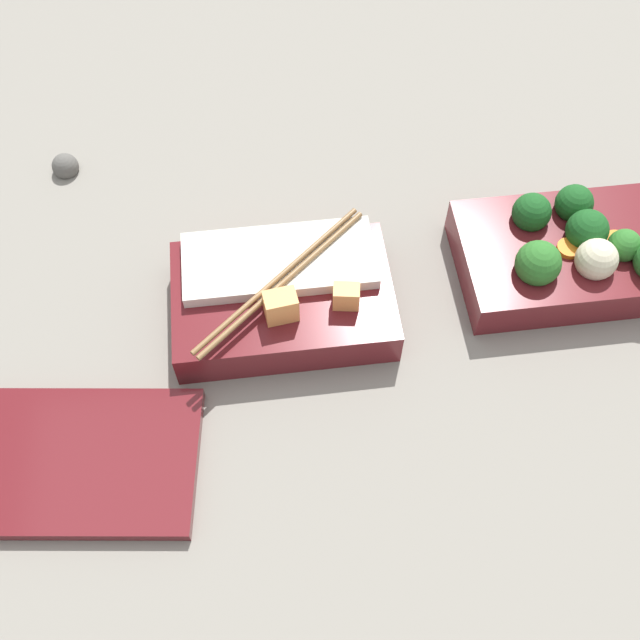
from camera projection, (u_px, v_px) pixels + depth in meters
The scene contains 5 objects.
ground_plane at pixel (417, 288), 0.73m from camera, with size 3.00×3.00×0.00m, color gray.
bento_tray_vegetable at pixel (569, 252), 0.72m from camera, with size 0.20×0.13×0.07m.
bento_tray_rice at pixel (283, 295), 0.70m from camera, with size 0.20×0.15×0.07m.
bento_lid at pixel (80, 461), 0.63m from camera, with size 0.20×0.13×0.01m, color maroon.
pebble_0 at pixel (65, 166), 0.81m from camera, with size 0.03×0.03×0.03m, color #595651.
Camera 1 is at (0.14, 0.40, 0.60)m, focal length 42.00 mm.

